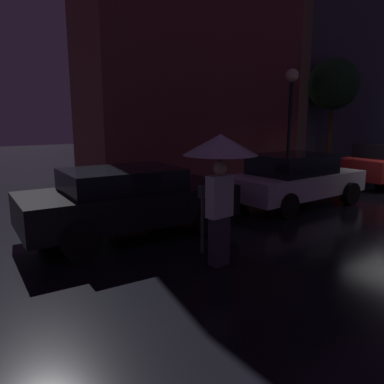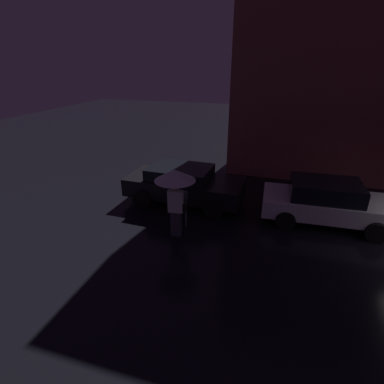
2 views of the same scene
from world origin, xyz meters
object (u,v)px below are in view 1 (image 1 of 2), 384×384
(pedestrian_with_umbrella, at_px, (220,160))
(street_lamp_near, at_px, (291,100))
(parked_car_white, at_px, (295,179))
(parking_meter, at_px, (202,211))
(parked_car_black, at_px, (129,199))

(pedestrian_with_umbrella, bearing_deg, street_lamp_near, -152.32)
(parked_car_white, relative_size, pedestrian_with_umbrella, 1.97)
(parked_car_white, bearing_deg, parking_meter, -161.73)
(pedestrian_with_umbrella, relative_size, parking_meter, 1.75)
(parked_car_white, relative_size, street_lamp_near, 1.04)
(parked_car_black, xyz_separation_m, pedestrian_with_umbrella, (0.53, -2.33, 1.00))
(parked_car_black, height_order, parking_meter, parked_car_black)
(parking_meter, bearing_deg, parked_car_white, 20.49)
(parked_car_black, xyz_separation_m, parking_meter, (0.63, -1.70, 0.01))
(parked_car_black, relative_size, street_lamp_near, 1.07)
(parked_car_black, distance_m, street_lamp_near, 8.08)
(parked_car_white, xyz_separation_m, street_lamp_near, (2.43, 2.40, 2.27))
(parking_meter, xyz_separation_m, street_lamp_near, (6.77, 4.02, 2.25))
(parked_car_white, distance_m, pedestrian_with_umbrella, 5.08)
(street_lamp_near, bearing_deg, pedestrian_with_umbrella, -145.98)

